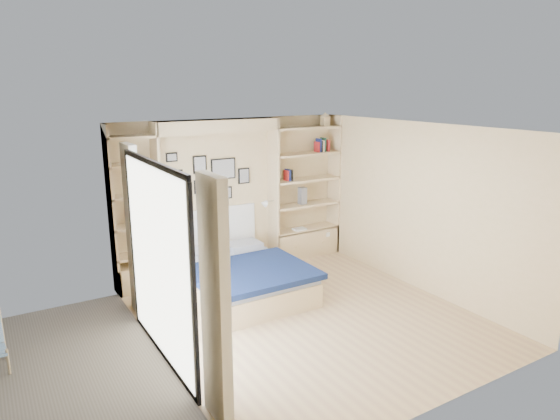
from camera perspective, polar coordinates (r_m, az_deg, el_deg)
ground at (r=6.84m, az=3.13°, el=-12.05°), size 4.50×4.50×0.00m
room_shell at (r=7.52m, az=-5.74°, el=-0.88°), size 4.50×4.50×4.50m
bed at (r=7.41m, az=-4.53°, el=-7.66°), size 1.65×2.15×1.07m
photo_gallery at (r=8.01m, az=-8.44°, el=3.82°), size 1.48×0.02×0.82m
reading_lamps at (r=7.97m, az=-6.68°, el=0.13°), size 1.92×0.12×0.15m
shelf_decor at (r=8.58m, az=1.59°, el=5.29°), size 3.56×0.23×2.03m
deck at (r=5.88m, az=-29.12°, el=-18.65°), size 3.20×4.00×0.05m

